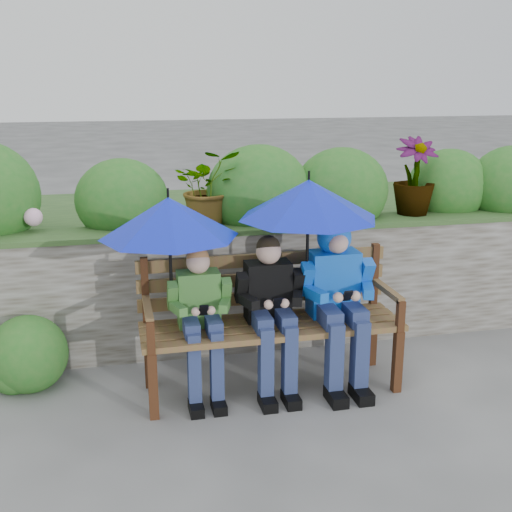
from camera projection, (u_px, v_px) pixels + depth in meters
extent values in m
plane|color=#525252|center=(259.00, 383.00, 4.73)|extent=(60.00, 60.00, 0.00)
cube|color=#595246|center=(239.00, 288.00, 5.30)|extent=(8.00, 0.40, 1.00)
cube|color=#2D4A25|center=(238.00, 228.00, 5.16)|extent=(8.00, 0.42, 0.04)
cube|color=#2D4A25|center=(215.00, 253.00, 6.43)|extent=(8.00, 2.00, 0.96)
ellipsoid|color=#21661F|center=(122.00, 200.00, 5.16)|extent=(0.75, 0.60, 0.67)
ellipsoid|color=#21661F|center=(259.00, 192.00, 5.31)|extent=(0.87, 0.70, 0.78)
ellipsoid|color=#21661F|center=(341.00, 191.00, 5.45)|extent=(0.82, 0.66, 0.74)
ellipsoid|color=#21661F|center=(448.00, 186.00, 5.80)|extent=(0.75, 0.60, 0.68)
ellipsoid|color=#21661F|center=(511.00, 185.00, 5.80)|extent=(0.79, 0.63, 0.71)
sphere|color=#E0AACA|center=(33.00, 217.00, 4.88)|extent=(0.14, 0.14, 0.14)
sphere|color=#E0AACA|center=(249.00, 208.00, 5.24)|extent=(0.14, 0.14, 0.14)
imported|color=#21661F|center=(208.00, 187.00, 5.12)|extent=(0.55, 0.47, 0.61)
imported|color=#21661F|center=(415.00, 176.00, 5.50)|extent=(0.37, 0.37, 0.66)
sphere|color=#21661F|center=(28.00, 354.00, 4.65)|extent=(0.57, 0.57, 0.57)
sphere|color=#21661F|center=(14.00, 370.00, 4.60)|extent=(0.35, 0.35, 0.35)
cube|color=#3F2211|center=(153.00, 386.00, 4.19)|extent=(0.06, 0.06, 0.46)
cube|color=#3F2211|center=(149.00, 357.00, 4.62)|extent=(0.06, 0.06, 0.46)
cube|color=#3F2211|center=(397.00, 362.00, 4.55)|extent=(0.06, 0.06, 0.46)
cube|color=#3F2211|center=(372.00, 337.00, 4.99)|extent=(0.06, 0.06, 0.46)
cube|color=brown|center=(279.00, 337.00, 4.34)|extent=(1.85, 0.10, 0.04)
cube|color=brown|center=(275.00, 330.00, 4.46)|extent=(1.85, 0.10, 0.04)
cube|color=brown|center=(270.00, 323.00, 4.59)|extent=(1.85, 0.10, 0.04)
cube|color=brown|center=(266.00, 317.00, 4.71)|extent=(1.85, 0.10, 0.04)
cube|color=#3F2211|center=(145.00, 293.00, 4.51)|extent=(0.05, 0.05, 0.51)
cube|color=brown|center=(148.00, 309.00, 4.28)|extent=(0.05, 0.48, 0.04)
cube|color=#3F2211|center=(151.00, 338.00, 4.10)|extent=(0.05, 0.05, 0.23)
cube|color=#3F2211|center=(374.00, 276.00, 4.88)|extent=(0.05, 0.05, 0.51)
cube|color=brown|center=(388.00, 291.00, 4.65)|extent=(0.05, 0.48, 0.04)
cube|color=#3F2211|center=(400.00, 316.00, 4.46)|extent=(0.05, 0.05, 0.23)
cube|color=brown|center=(264.00, 297.00, 4.73)|extent=(1.85, 0.04, 0.09)
cube|color=brown|center=(264.00, 278.00, 4.69)|extent=(1.85, 0.04, 0.09)
cube|color=brown|center=(264.00, 260.00, 4.65)|extent=(1.85, 0.04, 0.09)
cube|color=#387531|center=(199.00, 298.00, 4.45)|extent=(0.29, 0.17, 0.39)
sphere|color=#D5A792|center=(198.00, 262.00, 4.36)|extent=(0.16, 0.16, 0.16)
sphere|color=#AA6F3D|center=(198.00, 258.00, 4.36)|extent=(0.15, 0.15, 0.15)
cube|color=navy|center=(191.00, 326.00, 4.34)|extent=(0.10, 0.27, 0.10)
cube|color=navy|center=(194.00, 372.00, 4.29)|extent=(0.09, 0.09, 0.55)
cube|color=black|center=(196.00, 408.00, 4.31)|extent=(0.09, 0.19, 0.07)
cube|color=navy|center=(213.00, 324.00, 4.38)|extent=(0.10, 0.27, 0.10)
cube|color=navy|center=(217.00, 370.00, 4.32)|extent=(0.09, 0.09, 0.55)
cube|color=black|center=(219.00, 406.00, 4.34)|extent=(0.09, 0.19, 0.07)
cube|color=#387531|center=(173.00, 295.00, 4.36)|extent=(0.07, 0.16, 0.22)
cube|color=#387531|center=(178.00, 309.00, 4.27)|extent=(0.11, 0.18, 0.06)
sphere|color=#D5A792|center=(196.00, 312.00, 4.22)|extent=(0.06, 0.06, 0.06)
cube|color=#387531|center=(226.00, 292.00, 4.43)|extent=(0.07, 0.16, 0.22)
cube|color=#387531|center=(225.00, 305.00, 4.34)|extent=(0.11, 0.18, 0.06)
sphere|color=#D5A792|center=(211.00, 310.00, 4.25)|extent=(0.06, 0.06, 0.06)
cube|color=black|center=(204.00, 310.00, 4.22)|extent=(0.06, 0.07, 0.09)
cube|color=black|center=(268.00, 291.00, 4.55)|extent=(0.32, 0.19, 0.43)
sphere|color=#D5A792|center=(269.00, 252.00, 4.45)|extent=(0.18, 0.18, 0.18)
sphere|color=black|center=(268.00, 247.00, 4.45)|extent=(0.17, 0.17, 0.17)
cube|color=navy|center=(261.00, 320.00, 4.43)|extent=(0.11, 0.30, 0.11)
cube|color=navy|center=(266.00, 366.00, 4.37)|extent=(0.09, 0.10, 0.56)
cube|color=black|center=(268.00, 402.00, 4.38)|extent=(0.10, 0.20, 0.07)
cube|color=navy|center=(284.00, 318.00, 4.47)|extent=(0.11, 0.30, 0.11)
cube|color=navy|center=(289.00, 364.00, 4.40)|extent=(0.09, 0.10, 0.56)
cube|color=black|center=(291.00, 399.00, 4.42)|extent=(0.10, 0.20, 0.07)
cube|color=black|center=(241.00, 287.00, 4.45)|extent=(0.07, 0.17, 0.24)
cube|color=black|center=(249.00, 302.00, 4.36)|extent=(0.12, 0.20, 0.07)
sphere|color=#D5A792|center=(269.00, 305.00, 4.30)|extent=(0.07, 0.07, 0.07)
cube|color=black|center=(297.00, 284.00, 4.53)|extent=(0.07, 0.17, 0.24)
cube|color=black|center=(298.00, 298.00, 4.43)|extent=(0.12, 0.20, 0.07)
sphere|color=#D5A792|center=(285.00, 303.00, 4.33)|extent=(0.07, 0.07, 0.07)
cube|color=black|center=(277.00, 303.00, 4.30)|extent=(0.06, 0.07, 0.09)
cube|color=blue|center=(333.00, 283.00, 4.65)|extent=(0.35, 0.21, 0.48)
sphere|color=#D5A792|center=(336.00, 240.00, 4.54)|extent=(0.20, 0.20, 0.20)
sphere|color=blue|center=(334.00, 237.00, 4.56)|extent=(0.25, 0.25, 0.25)
sphere|color=#D5A792|center=(338.00, 243.00, 4.50)|extent=(0.15, 0.15, 0.15)
cube|color=navy|center=(328.00, 315.00, 4.52)|extent=(0.12, 0.33, 0.12)
cube|color=navy|center=(334.00, 361.00, 4.44)|extent=(0.10, 0.11, 0.56)
cube|color=black|center=(336.00, 397.00, 4.44)|extent=(0.11, 0.23, 0.08)
cube|color=navy|center=(353.00, 313.00, 4.56)|extent=(0.12, 0.33, 0.12)
cube|color=navy|center=(360.00, 359.00, 4.48)|extent=(0.10, 0.11, 0.56)
cube|color=black|center=(361.00, 394.00, 4.48)|extent=(0.11, 0.23, 0.08)
cube|color=blue|center=(306.00, 279.00, 4.53)|extent=(0.08, 0.19, 0.27)
cube|color=blue|center=(316.00, 294.00, 4.43)|extent=(0.13, 0.22, 0.07)
sphere|color=#D5A792|center=(338.00, 297.00, 4.37)|extent=(0.07, 0.07, 0.07)
cube|color=blue|center=(365.00, 275.00, 4.63)|extent=(0.08, 0.19, 0.27)
cube|color=blue|center=(368.00, 290.00, 4.51)|extent=(0.13, 0.22, 0.07)
sphere|color=#D5A792|center=(355.00, 296.00, 4.40)|extent=(0.07, 0.07, 0.07)
cube|color=black|center=(347.00, 296.00, 4.37)|extent=(0.06, 0.07, 0.09)
cone|color=#0B1EC9|center=(169.00, 217.00, 4.21)|extent=(0.93, 0.93, 0.27)
cylinder|color=black|center=(168.00, 193.00, 4.17)|extent=(0.02, 0.02, 0.06)
cylinder|color=black|center=(170.00, 257.00, 4.29)|extent=(0.02, 0.02, 0.55)
sphere|color=black|center=(172.00, 296.00, 4.36)|extent=(0.04, 0.04, 0.04)
cone|color=#0B1EC9|center=(308.00, 199.00, 4.38)|extent=(0.98, 0.98, 0.27)
cylinder|color=black|center=(309.00, 175.00, 4.33)|extent=(0.02, 0.02, 0.06)
cylinder|color=black|center=(307.00, 243.00, 4.46)|extent=(0.02, 0.02, 0.61)
sphere|color=black|center=(307.00, 285.00, 4.54)|extent=(0.04, 0.04, 0.04)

